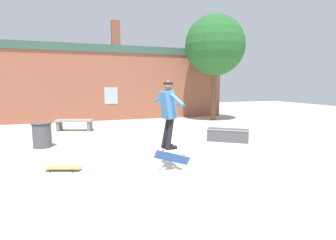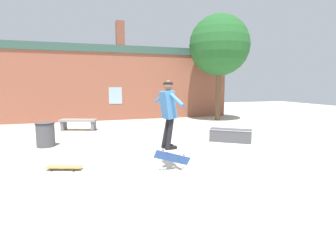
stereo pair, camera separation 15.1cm
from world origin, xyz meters
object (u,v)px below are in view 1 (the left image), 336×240
(skateboard_resting, at_px, (63,168))
(skate_ledge, at_px, (228,135))
(skater, at_px, (168,108))
(tree_right, at_px, (215,46))
(trash_bin, at_px, (42,135))
(skateboard_flipping, at_px, (172,158))
(park_bench, at_px, (74,123))

(skateboard_resting, bearing_deg, skate_ledge, 34.85)
(skateboard_resting, bearing_deg, skater, 0.97)
(tree_right, height_order, skateboard_resting, tree_right)
(skateboard_resting, bearing_deg, trash_bin, 124.19)
(skate_ledge, xyz_separation_m, skateboard_flipping, (-2.86, -2.29, 0.09))
(trash_bin, xyz_separation_m, skateboard_flipping, (3.06, -3.43, -0.09))
(park_bench, height_order, skateboard_flipping, skateboard_flipping)
(tree_right, relative_size, skateboard_flipping, 6.46)
(skateboard_resting, bearing_deg, park_bench, 106.73)
(trash_bin, bearing_deg, skate_ledge, -10.86)
(tree_right, xyz_separation_m, skater, (-5.12, -7.22, -2.56))
(park_bench, xyz_separation_m, skater, (2.06, -6.12, 1.08))
(park_bench, distance_m, skater, 6.55)
(skater, distance_m, skateboard_resting, 2.74)
(skater, xyz_separation_m, skateboard_flipping, (0.08, -0.07, -1.11))
(skateboard_flipping, bearing_deg, skate_ledge, 37.45)
(trash_bin, bearing_deg, skateboard_flipping, -48.26)
(skate_ledge, xyz_separation_m, skater, (-2.94, -2.22, 1.20))
(skate_ledge, bearing_deg, skateboard_resting, -127.91)
(park_bench, bearing_deg, skater, -52.55)
(skateboard_flipping, bearing_deg, park_bench, 107.81)
(skate_ledge, height_order, skateboard_resting, skate_ledge)
(trash_bin, height_order, skater, skater)
(tree_right, bearing_deg, skate_ledge, -113.55)
(skateboard_flipping, bearing_deg, skater, 135.62)
(trash_bin, distance_m, skater, 4.61)
(skate_ledge, distance_m, skater, 3.88)
(skate_ledge, height_order, skateboard_flipping, skateboard_flipping)
(park_bench, bearing_deg, skate_ledge, -19.10)
(park_bench, distance_m, skate_ledge, 6.34)
(skater, bearing_deg, skateboard_resting, 152.62)
(park_bench, bearing_deg, skateboard_resting, -73.31)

